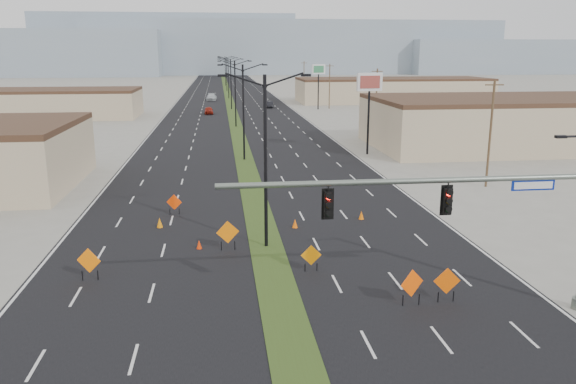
{
  "coord_description": "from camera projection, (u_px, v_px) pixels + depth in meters",
  "views": [
    {
      "loc": [
        -2.55,
        -19.41,
        11.15
      ],
      "look_at": [
        1.34,
        12.36,
        3.2
      ],
      "focal_mm": 35.0,
      "sensor_mm": 36.0,
      "label": 1
    }
  ],
  "objects": [
    {
      "name": "utility_pole_3",
      "position": [
        304.0,
        78.0,
        148.15
      ],
      "size": [
        1.6,
        0.2,
        9.0
      ],
      "color": "#4C3823",
      "rests_on": "ground"
    },
    {
      "name": "streetlight_6",
      "position": [
        225.0,
        70.0,
        193.78
      ],
      "size": [
        5.15,
        0.24,
        10.02
      ],
      "color": "black",
      "rests_on": "ground"
    },
    {
      "name": "cone_0",
      "position": [
        199.0,
        244.0,
        32.77
      ],
      "size": [
        0.41,
        0.41,
        0.54
      ],
      "primitive_type": "cone",
      "rotation": [
        0.0,
        0.0,
        0.31
      ],
      "color": "red",
      "rests_on": "ground"
    },
    {
      "name": "construction_sign_1",
      "position": [
        228.0,
        233.0,
        32.33
      ],
      "size": [
        1.33,
        0.28,
        1.79
      ],
      "rotation": [
        0.0,
        0.0,
        0.18
      ],
      "color": "orange",
      "rests_on": "ground"
    },
    {
      "name": "cone_1",
      "position": [
        295.0,
        223.0,
        36.69
      ],
      "size": [
        0.44,
        0.44,
        0.6
      ],
      "primitive_type": "cone",
      "rotation": [
        0.0,
        0.0,
        -0.25
      ],
      "color": "#FF6105",
      "rests_on": "ground"
    },
    {
      "name": "building_se_far",
      "position": [
        392.0,
        91.0,
        131.53
      ],
      "size": [
        44.0,
        16.0,
        5.0
      ],
      "primitive_type": "cube",
      "color": "#C3AB8B",
      "rests_on": "ground"
    },
    {
      "name": "streetlight_0",
      "position": [
        265.0,
        156.0,
        31.94
      ],
      "size": [
        5.15,
        0.24,
        10.02
      ],
      "color": "black",
      "rests_on": "ground"
    },
    {
      "name": "streetlight_4",
      "position": [
        228.0,
        77.0,
        139.83
      ],
      "size": [
        5.15,
        0.24,
        10.02
      ],
      "color": "black",
      "rests_on": "ground"
    },
    {
      "name": "median_strip",
      "position": [
        231.0,
        107.0,
        118.02
      ],
      "size": [
        2.0,
        400.0,
        0.04
      ],
      "primitive_type": "cube",
      "color": "#36491A",
      "rests_on": "ground"
    },
    {
      "name": "mesa_center",
      "position": [
        294.0,
        48.0,
        312.02
      ],
      "size": [
        220.0,
        50.0,
        28.0
      ],
      "primitive_type": "cube",
      "color": "#8899A9",
      "rests_on": "ground"
    },
    {
      "name": "streetlight_1",
      "position": [
        243.0,
        109.0,
        58.91
      ],
      "size": [
        5.15,
        0.24,
        10.02
      ],
      "color": "black",
      "rests_on": "ground"
    },
    {
      "name": "streetlight_2",
      "position": [
        235.0,
        91.0,
        85.89
      ],
      "size": [
        5.15,
        0.24,
        10.02
      ],
      "color": "black",
      "rests_on": "ground"
    },
    {
      "name": "construction_sign_5",
      "position": [
        447.0,
        282.0,
        25.58
      ],
      "size": [
        1.26,
        0.09,
        1.68
      ],
      "rotation": [
        0.0,
        0.0,
        -0.04
      ],
      "color": "#D54C04",
      "rests_on": "ground"
    },
    {
      "name": "construction_sign_0",
      "position": [
        89.0,
        262.0,
        28.03
      ],
      "size": [
        1.24,
        0.41,
        1.71
      ],
      "rotation": [
        0.0,
        0.0,
        -0.3
      ],
      "color": "orange",
      "rests_on": "ground"
    },
    {
      "name": "cone_3",
      "position": [
        160.0,
        223.0,
        36.75
      ],
      "size": [
        0.47,
        0.47,
        0.68
      ],
      "primitive_type": "cone",
      "rotation": [
        0.0,
        0.0,
        0.17
      ],
      "color": "orange",
      "rests_on": "ground"
    },
    {
      "name": "streetlight_3",
      "position": [
        231.0,
        82.0,
        112.86
      ],
      "size": [
        5.15,
        0.24,
        10.02
      ],
      "color": "black",
      "rests_on": "ground"
    },
    {
      "name": "utility_pole_2",
      "position": [
        329.0,
        86.0,
        114.43
      ],
      "size": [
        1.6,
        0.2,
        9.0
      ],
      "color": "#4C3823",
      "rests_on": "ground"
    },
    {
      "name": "road_surface",
      "position": [
        231.0,
        107.0,
        118.02
      ],
      "size": [
        25.0,
        400.0,
        0.02
      ],
      "primitive_type": "cube",
      "color": "black",
      "rests_on": "ground"
    },
    {
      "name": "ground",
      "position": [
        292.0,
        350.0,
        21.69
      ],
      "size": [
        600.0,
        600.0,
        0.0
      ],
      "primitive_type": "plane",
      "color": "gray",
      "rests_on": "ground"
    },
    {
      "name": "streetlight_5",
      "position": [
        227.0,
        73.0,
        166.81
      ],
      "size": [
        5.15,
        0.24,
        10.02
      ],
      "color": "black",
      "rests_on": "ground"
    },
    {
      "name": "pole_sign_east_near",
      "position": [
        369.0,
        88.0,
        61.82
      ],
      "size": [
        2.96,
        0.86,
        9.03
      ],
      "rotation": [
        0.0,
        0.0,
        0.18
      ],
      "color": "black",
      "rests_on": "ground"
    },
    {
      "name": "cone_2",
      "position": [
        361.0,
        215.0,
        38.57
      ],
      "size": [
        0.44,
        0.44,
        0.6
      ],
      "primitive_type": "cone",
      "rotation": [
        0.0,
        0.0,
        -0.26
      ],
      "color": "orange",
      "rests_on": "ground"
    },
    {
      "name": "construction_sign_4",
      "position": [
        412.0,
        284.0,
        25.23
      ],
      "size": [
        1.22,
        0.55,
        1.74
      ],
      "rotation": [
        0.0,
        0.0,
        0.41
      ],
      "color": "#F34D05",
      "rests_on": "ground"
    },
    {
      "name": "construction_sign_2",
      "position": [
        174.0,
        203.0,
        39.55
      ],
      "size": [
        1.09,
        0.32,
        1.48
      ],
      "rotation": [
        0.0,
        0.0,
        -0.26
      ],
      "color": "#F43D05",
      "rests_on": "ground"
    },
    {
      "name": "building_se_near",
      "position": [
        521.0,
        124.0,
        68.38
      ],
      "size": [
        36.0,
        18.0,
        5.5
      ],
      "primitive_type": "cube",
      "color": "#C3AB8B",
      "rests_on": "ground"
    },
    {
      "name": "mesa_east",
      "position": [
        539.0,
        57.0,
        320.11
      ],
      "size": [
        160.0,
        50.0,
        18.0
      ],
      "primitive_type": "cube",
      "color": "#8899A9",
      "rests_on": "ground"
    },
    {
      "name": "car_left",
      "position": [
        209.0,
        110.0,
        104.98
      ],
      "size": [
        1.73,
        4.03,
        1.36
      ],
      "primitive_type": "imported",
      "rotation": [
        0.0,
        0.0,
        0.03
      ],
      "color": "maroon",
      "rests_on": "ground"
    },
    {
      "name": "pole_sign_east_far",
      "position": [
        318.0,
        73.0,
        112.32
      ],
      "size": [
        2.87,
        1.31,
        8.96
      ],
      "rotation": [
        0.0,
        0.0,
        0.34
      ],
      "color": "black",
      "rests_on": "ground"
    },
    {
      "name": "building_sw_far",
      "position": [
        51.0,
        105.0,
        99.25
      ],
      "size": [
        30.0,
        14.0,
        4.5
      ],
      "primitive_type": "cube",
      "color": "#C3AB8B",
      "rests_on": "ground"
    },
    {
      "name": "car_mid",
      "position": [
        270.0,
        105.0,
        117.3
      ],
      "size": [
        1.58,
        3.96,
        1.28
      ],
      "primitive_type": "imported",
      "rotation": [
        0.0,
        0.0,
        -0.06
      ],
      "color": "black",
      "rests_on": "ground"
    },
    {
      "name": "signal_mast",
      "position": [
        489.0,
        209.0,
        23.47
      ],
      "size": [
        16.3,
        0.6,
        8.0
      ],
      "color": "slate",
      "rests_on": "ground"
    },
    {
      "name": "car_far",
      "position": [
        211.0,
        97.0,
        135.04
      ],
      "size": [
        2.42,
        5.59,
        1.6
      ],
      "primitive_type": "imported",
      "rotation": [
        0.0,
        0.0,
        -0.03
      ],
      "color": "silver",
      "rests_on": "ground"
    },
    {
      "name": "utility_pole_1",
      "position": [
        376.0,
        99.0,
        80.72
      ],
      "size": [
        1.6,
        0.2,
        9.0
      ],
      "color": "#4C3823",
      "rests_on": "ground"
    },
    {
      "name": "mesa_backdrop",
      "position": [
        169.0,
        44.0,
        322.55
      ],
      "size": [
        140.0,
        50.0,
        32.0
      ],
      "primitive_type": "cube",
      "color": "#8899A9",
      "rests_on": "ground"
    },
    {
      "name": "utility_pole_0",
      "position": [
        490.0,
        132.0,
        47.0
      ],
      "size": [
        1.6,
        0.2,
        9.0
      ],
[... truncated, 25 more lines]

